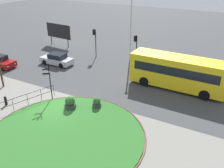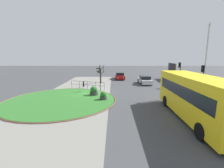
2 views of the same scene
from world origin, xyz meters
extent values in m
plane|color=#3D3F42|center=(0.00, 0.00, 0.00)|extent=(120.00, 120.00, 0.00)
cube|color=gray|center=(0.00, -1.85, 0.01)|extent=(32.00, 8.31, 0.02)
cylinder|color=#2D6B28|center=(3.44, -2.91, 0.05)|extent=(11.57, 11.57, 0.10)
torus|color=brown|center=(3.44, -2.91, 0.06)|extent=(11.88, 11.88, 0.11)
cylinder|color=black|center=(-1.25, 0.96, 1.74)|extent=(0.09, 0.09, 3.48)
sphere|color=black|center=(-1.25, 0.96, 3.53)|extent=(0.10, 0.10, 0.10)
cube|color=black|center=(-1.37, 0.66, 3.10)|extent=(0.23, 0.53, 0.15)
cube|color=black|center=(-0.98, 0.73, 2.79)|extent=(0.49, 0.42, 0.15)
cube|color=black|center=(-1.50, 0.76, 2.59)|extent=(0.44, 0.38, 0.15)
cylinder|color=black|center=(-4.09, -1.91, 0.36)|extent=(0.24, 0.24, 0.72)
sphere|color=black|center=(-4.09, -1.91, 0.76)|extent=(0.23, 0.23, 0.23)
cube|color=black|center=(-2.30, -1.01, 1.14)|extent=(1.69, 5.04, 0.03)
cube|color=black|center=(-2.30, -1.01, 0.63)|extent=(1.69, 5.04, 0.03)
cylinder|color=black|center=(-1.47, 1.50, 0.57)|extent=(0.04, 0.04, 1.14)
cylinder|color=black|center=(-1.88, 0.25, 0.57)|extent=(0.04, 0.04, 1.14)
cylinder|color=black|center=(-2.30, -1.01, 0.57)|extent=(0.04, 0.04, 1.14)
cylinder|color=black|center=(-2.71, -2.27, 0.57)|extent=(0.04, 0.04, 1.14)
cylinder|color=black|center=(-3.13, -3.53, 0.57)|extent=(0.04, 0.04, 1.14)
cube|color=yellow|center=(8.27, 8.90, 1.78)|extent=(9.46, 2.62, 3.01)
cube|color=black|center=(8.29, 10.15, 2.20)|extent=(8.30, 0.14, 0.88)
cube|color=black|center=(8.25, 7.65, 2.20)|extent=(8.30, 0.14, 0.88)
cylinder|color=black|center=(11.27, 7.72, 0.50)|extent=(1.00, 0.31, 1.00)
cylinder|color=black|center=(5.27, 10.08, 0.50)|extent=(1.00, 0.31, 1.00)
cylinder|color=black|center=(5.24, 7.80, 0.50)|extent=(1.00, 0.31, 1.00)
cube|color=#B7B7BC|center=(-6.85, 8.24, 0.52)|extent=(4.21, 1.91, 0.69)
cube|color=black|center=(-6.69, 8.25, 1.15)|extent=(2.02, 1.62, 0.57)
cube|color=#EAEACC|center=(-8.92, 7.64, 0.55)|extent=(0.03, 0.20, 0.12)
cube|color=#EAEACC|center=(-8.95, 8.69, 0.55)|extent=(0.03, 0.20, 0.12)
cylinder|color=black|center=(-8.11, 7.40, 0.32)|extent=(0.65, 0.24, 0.64)
cylinder|color=black|center=(-8.17, 8.99, 0.32)|extent=(0.65, 0.24, 0.64)
cylinder|color=black|center=(-5.54, 7.49, 0.32)|extent=(0.65, 0.24, 0.64)
cylinder|color=black|center=(-5.60, 9.09, 0.32)|extent=(0.65, 0.24, 0.64)
cube|color=maroon|center=(-12.57, 4.16, 0.51)|extent=(4.30, 1.96, 0.68)
cube|color=black|center=(-12.73, 4.15, 1.13)|extent=(2.14, 1.66, 0.56)
cube|color=#EAEACC|center=(-10.46, 4.78, 0.55)|extent=(0.03, 0.20, 0.12)
cube|color=#EAEACC|center=(-10.42, 3.70, 0.55)|extent=(0.03, 0.20, 0.12)
cylinder|color=black|center=(-11.29, 5.02, 0.32)|extent=(0.65, 0.24, 0.64)
cylinder|color=black|center=(-11.22, 3.39, 0.32)|extent=(0.65, 0.24, 0.64)
cylinder|color=black|center=(-13.91, 4.92, 0.32)|extent=(0.65, 0.24, 0.64)
cylinder|color=black|center=(-13.84, 3.29, 0.32)|extent=(0.65, 0.24, 0.64)
cylinder|color=black|center=(1.93, 13.08, 1.86)|extent=(0.11, 0.11, 3.72)
cube|color=black|center=(1.73, 13.08, 3.33)|extent=(0.27, 0.27, 0.78)
sphere|color=red|center=(1.58, 13.07, 3.57)|extent=(0.16, 0.16, 0.16)
sphere|color=black|center=(1.58, 13.07, 3.33)|extent=(0.16, 0.16, 0.16)
sphere|color=black|center=(1.58, 13.07, 3.08)|extent=(0.16, 0.16, 0.16)
cylinder|color=black|center=(-4.00, 13.02, 1.91)|extent=(0.11, 0.11, 3.83)
cube|color=black|center=(-4.20, 12.97, 3.44)|extent=(0.32, 0.32, 0.78)
sphere|color=red|center=(-4.34, 12.93, 3.68)|extent=(0.16, 0.16, 0.16)
sphere|color=black|center=(-4.34, 12.93, 3.44)|extent=(0.16, 0.16, 0.16)
sphere|color=black|center=(-4.34, 12.93, 3.19)|extent=(0.16, 0.16, 0.16)
cylinder|color=#B7B7BC|center=(0.69, 13.92, 4.16)|extent=(0.16, 0.16, 8.33)
cylinder|color=silver|center=(0.69, 13.92, 8.45)|extent=(0.32, 0.32, 0.22)
cylinder|color=black|center=(-13.60, 14.93, 1.16)|extent=(0.12, 0.12, 2.31)
cylinder|color=black|center=(-10.07, 14.66, 1.16)|extent=(0.12, 0.12, 2.31)
cube|color=yellow|center=(-11.83, 14.79, 2.31)|extent=(4.71, 0.47, 2.05)
cube|color=black|center=(-11.84, 14.72, 2.31)|extent=(4.80, 0.39, 2.15)
cylinder|color=#383838|center=(1.34, 0.39, 0.24)|extent=(1.01, 1.01, 0.48)
sphere|color=#286028|center=(1.34, 0.39, 0.75)|extent=(0.86, 0.86, 0.86)
cylinder|color=#383838|center=(3.28, 1.66, 0.21)|extent=(0.78, 0.78, 0.42)
sphere|color=#286028|center=(3.28, 1.66, 0.63)|extent=(0.67, 0.67, 0.67)
cylinder|color=#423323|center=(-7.46, 0.53, 1.29)|extent=(0.20, 0.20, 2.58)
cylinder|color=#423323|center=(-7.76, 0.60, 2.49)|extent=(0.25, 0.69, 0.77)
cylinder|color=#423323|center=(-7.43, 0.30, 2.77)|extent=(0.56, 0.16, 0.89)
cylinder|color=#423323|center=(-7.57, 1.03, 2.74)|extent=(1.09, 0.32, 1.25)
cylinder|color=#423323|center=(-7.77, 0.87, 1.91)|extent=(0.77, 0.71, 0.68)
cylinder|color=#423323|center=(-7.62, 0.15, 2.05)|extent=(0.86, 0.42, 0.92)
camera|label=1|loc=(13.58, -14.15, 11.32)|focal=39.64mm
camera|label=2|loc=(19.25, 2.72, 4.68)|focal=24.27mm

